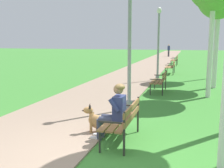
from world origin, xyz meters
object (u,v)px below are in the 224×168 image
object	(u,v)px
lamp_post_near	(130,42)
lamp_post_mid	(158,43)
pedestrian_distant	(169,51)
dog_shepherd	(98,123)
park_bench_furthest	(175,59)
person_seated_on_near_bench	(114,110)
park_bench_near	(123,118)
park_bench_far	(171,66)
park_bench_mid	(160,80)

from	to	relation	value
lamp_post_near	lamp_post_mid	xyz separation A→B (m)	(0.12, 6.48, -0.10)
pedestrian_distant	dog_shepherd	bearing A→B (deg)	-88.58
park_bench_furthest	lamp_post_near	bearing A→B (deg)	-91.80
person_seated_on_near_bench	lamp_post_near	bearing A→B (deg)	95.54
park_bench_near	pedestrian_distant	xyz separation A→B (m)	(-1.44, 30.95, 0.33)
park_bench_far	lamp_post_mid	bearing A→B (deg)	-98.52
park_bench_near	lamp_post_mid	bearing A→B (deg)	92.15
park_bench_near	park_bench_mid	distance (m)	5.84
park_bench_near	lamp_post_near	size ratio (longest dim) A/B	0.37
pedestrian_distant	park_bench_furthest	bearing A→B (deg)	-83.14
park_bench_mid	park_bench_furthest	xyz separation A→B (m)	(-0.09, 12.77, 0.00)
lamp_post_near	park_bench_near	bearing A→B (deg)	-79.98
dog_shepherd	park_bench_near	bearing A→B (deg)	-26.92
park_bench_far	pedestrian_distant	world-z (taller)	pedestrian_distant
dog_shepherd	lamp_post_near	bearing A→B (deg)	84.26
park_bench_furthest	lamp_post_mid	world-z (taller)	lamp_post_mid
park_bench_near	park_bench_furthest	distance (m)	18.60
park_bench_near	dog_shepherd	world-z (taller)	park_bench_near
person_seated_on_near_bench	lamp_post_near	distance (m)	2.93
lamp_post_mid	park_bench_far	bearing A→B (deg)	81.48
park_bench_near	dog_shepherd	distance (m)	0.80
person_seated_on_near_bench	pedestrian_distant	xyz separation A→B (m)	(-1.23, 30.93, 0.16)
lamp_post_mid	pedestrian_distant	distance (m)	21.95
park_bench_far	lamp_post_near	size ratio (longest dim) A/B	0.37
park_bench_furthest	person_seated_on_near_bench	bearing A→B (deg)	-90.79
lamp_post_mid	pedestrian_distant	size ratio (longest dim) A/B	2.33
park_bench_near	lamp_post_mid	distance (m)	9.18
park_bench_near	person_seated_on_near_bench	distance (m)	0.27
dog_shepherd	pedestrian_distant	xyz separation A→B (m)	(-0.76, 30.60, 0.58)
lamp_post_near	pedestrian_distant	bearing A→B (deg)	91.98
park_bench_far	pedestrian_distant	bearing A→B (deg)	94.85
park_bench_mid	pedestrian_distant	size ratio (longest dim) A/B	0.91
person_seated_on_near_bench	pedestrian_distant	distance (m)	30.95
person_seated_on_near_bench	lamp_post_mid	size ratio (longest dim) A/B	0.33
park_bench_mid	person_seated_on_near_bench	size ratio (longest dim) A/B	1.20
park_bench_furthest	person_seated_on_near_bench	size ratio (longest dim) A/B	1.20
person_seated_on_near_bench	dog_shepherd	xyz separation A→B (m)	(-0.47, 0.32, -0.42)
lamp_post_near	pedestrian_distant	distance (m)	28.42
lamp_post_near	lamp_post_mid	world-z (taller)	lamp_post_near
park_bench_near	lamp_post_mid	world-z (taller)	lamp_post_mid
person_seated_on_near_bench	dog_shepherd	distance (m)	0.71
park_bench_near	lamp_post_mid	size ratio (longest dim) A/B	0.39
person_seated_on_near_bench	lamp_post_near	world-z (taller)	lamp_post_near
park_bench_near	lamp_post_near	bearing A→B (deg)	100.02
park_bench_furthest	lamp_post_mid	distance (m)	9.68
park_bench_far	pedestrian_distant	size ratio (longest dim) A/B	0.91
park_bench_mid	pedestrian_distant	distance (m)	25.16
person_seated_on_near_bench	park_bench_far	bearing A→B (deg)	88.35
park_bench_far	person_seated_on_near_bench	size ratio (longest dim) A/B	1.20
person_seated_on_near_bench	dog_shepherd	size ratio (longest dim) A/B	1.55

